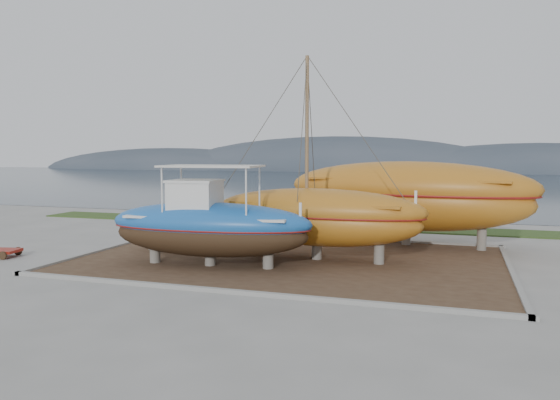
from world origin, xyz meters
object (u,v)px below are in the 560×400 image
(white_dinghy, at_px, (176,237))
(orange_bare_hull, at_px, (407,204))
(orange_sailboat, at_px, (317,159))
(red_trailer, at_px, (0,253))
(blue_caique, at_px, (210,216))

(white_dinghy, relative_size, orange_bare_hull, 0.31)
(white_dinghy, relative_size, orange_sailboat, 0.42)
(white_dinghy, relative_size, red_trailer, 1.59)
(orange_bare_hull, relative_size, red_trailer, 5.05)
(blue_caique, xyz_separation_m, white_dinghy, (-3.22, 2.96, -1.49))
(white_dinghy, xyz_separation_m, red_trailer, (-6.78, -4.04, -0.48))
(white_dinghy, xyz_separation_m, orange_bare_hull, (10.49, 4.82, 1.47))
(blue_caique, relative_size, white_dinghy, 2.19)
(blue_caique, xyz_separation_m, orange_bare_hull, (7.28, 7.78, -0.02))
(blue_caique, height_order, red_trailer, blue_caique)
(blue_caique, relative_size, red_trailer, 3.48)
(orange_bare_hull, bearing_deg, orange_sailboat, -115.85)
(blue_caique, xyz_separation_m, red_trailer, (-10.00, -1.08, -1.97))
(white_dinghy, bearing_deg, orange_bare_hull, 4.42)
(blue_caique, xyz_separation_m, orange_sailboat, (3.89, 2.67, 2.34))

